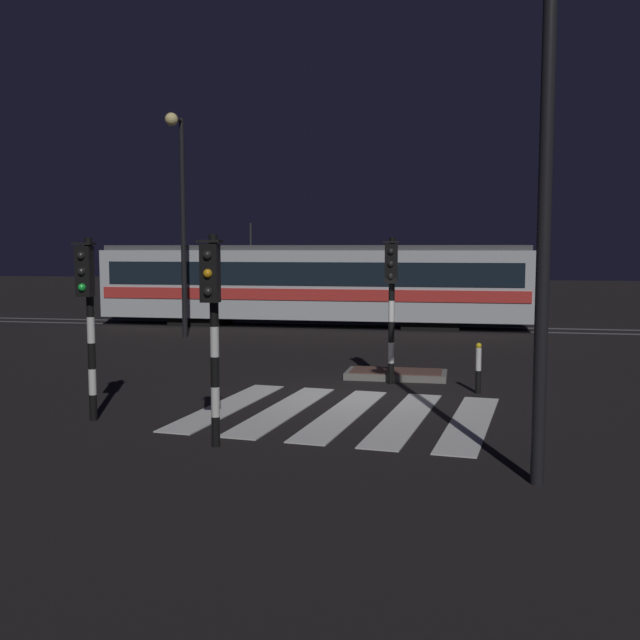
{
  "coord_description": "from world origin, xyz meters",
  "views": [
    {
      "loc": [
        2.23,
        -15.81,
        3.17
      ],
      "look_at": [
        -1.22,
        2.21,
        1.4
      ],
      "focal_mm": 42.46,
      "sensor_mm": 36.0,
      "label": 1
    }
  ],
  "objects_px": {
    "traffic_light_corner_near_left": "(88,301)",
    "bollard_island_edge": "(478,368)",
    "street_lamp_near_kerb": "(549,115)",
    "street_lamp_trackside_left": "(180,200)",
    "traffic_light_kerb_mid_left": "(212,308)",
    "traffic_light_median_centre": "(391,288)",
    "tram": "(313,283)"
  },
  "relations": [
    {
      "from": "traffic_light_corner_near_left",
      "to": "bollard_island_edge",
      "type": "distance_m",
      "value": 8.24
    },
    {
      "from": "street_lamp_near_kerb",
      "to": "street_lamp_trackside_left",
      "type": "distance_m",
      "value": 18.3
    },
    {
      "from": "traffic_light_kerb_mid_left",
      "to": "street_lamp_near_kerb",
      "type": "xyz_separation_m",
      "value": [
        4.86,
        -1.18,
        2.59
      ]
    },
    {
      "from": "traffic_light_kerb_mid_left",
      "to": "street_lamp_trackside_left",
      "type": "bearing_deg",
      "value": 112.99
    },
    {
      "from": "street_lamp_near_kerb",
      "to": "traffic_light_kerb_mid_left",
      "type": "bearing_deg",
      "value": 166.33
    },
    {
      "from": "traffic_light_median_centre",
      "to": "street_lamp_near_kerb",
      "type": "distance_m",
      "value": 8.15
    },
    {
      "from": "traffic_light_corner_near_left",
      "to": "traffic_light_median_centre",
      "type": "relative_size",
      "value": 0.98
    },
    {
      "from": "street_lamp_near_kerb",
      "to": "street_lamp_trackside_left",
      "type": "relative_size",
      "value": 1.0
    },
    {
      "from": "traffic_light_kerb_mid_left",
      "to": "traffic_light_corner_near_left",
      "type": "bearing_deg",
      "value": 154.7
    },
    {
      "from": "traffic_light_corner_near_left",
      "to": "bollard_island_edge",
      "type": "relative_size",
      "value": 3.01
    },
    {
      "from": "traffic_light_corner_near_left",
      "to": "street_lamp_near_kerb",
      "type": "distance_m",
      "value": 8.47
    },
    {
      "from": "street_lamp_trackside_left",
      "to": "street_lamp_near_kerb",
      "type": "bearing_deg",
      "value": -54.35
    },
    {
      "from": "traffic_light_kerb_mid_left",
      "to": "street_lamp_near_kerb",
      "type": "bearing_deg",
      "value": -13.67
    },
    {
      "from": "bollard_island_edge",
      "to": "tram",
      "type": "bearing_deg",
      "value": 115.63
    },
    {
      "from": "street_lamp_near_kerb",
      "to": "tram",
      "type": "distance_m",
      "value": 21.11
    },
    {
      "from": "traffic_light_corner_near_left",
      "to": "street_lamp_near_kerb",
      "type": "relative_size",
      "value": 0.44
    },
    {
      "from": "traffic_light_median_centre",
      "to": "traffic_light_kerb_mid_left",
      "type": "height_order",
      "value": "traffic_light_median_centre"
    },
    {
      "from": "traffic_light_kerb_mid_left",
      "to": "tram",
      "type": "xyz_separation_m",
      "value": [
        -2.12,
        18.51,
        -0.47
      ]
    },
    {
      "from": "traffic_light_corner_near_left",
      "to": "street_lamp_trackside_left",
      "type": "distance_m",
      "value": 12.99
    },
    {
      "from": "tram",
      "to": "traffic_light_corner_near_left",
      "type": "bearing_deg",
      "value": -92.27
    },
    {
      "from": "traffic_light_corner_near_left",
      "to": "street_lamp_trackside_left",
      "type": "relative_size",
      "value": 0.44
    },
    {
      "from": "traffic_light_corner_near_left",
      "to": "tram",
      "type": "bearing_deg",
      "value": 87.73
    },
    {
      "from": "bollard_island_edge",
      "to": "street_lamp_near_kerb",
      "type": "bearing_deg",
      "value": -84.13
    },
    {
      "from": "traffic_light_kerb_mid_left",
      "to": "street_lamp_near_kerb",
      "type": "height_order",
      "value": "street_lamp_near_kerb"
    },
    {
      "from": "traffic_light_kerb_mid_left",
      "to": "street_lamp_trackside_left",
      "type": "xyz_separation_m",
      "value": [
        -5.81,
        13.69,
        2.57
      ]
    },
    {
      "from": "traffic_light_median_centre",
      "to": "street_lamp_near_kerb",
      "type": "xyz_separation_m",
      "value": [
        2.65,
        -7.27,
        2.57
      ]
    },
    {
      "from": "traffic_light_corner_near_left",
      "to": "traffic_light_median_centre",
      "type": "distance_m",
      "value": 6.92
    },
    {
      "from": "traffic_light_median_centre",
      "to": "street_lamp_near_kerb",
      "type": "relative_size",
      "value": 0.44
    },
    {
      "from": "traffic_light_kerb_mid_left",
      "to": "bollard_island_edge",
      "type": "height_order",
      "value": "traffic_light_kerb_mid_left"
    },
    {
      "from": "traffic_light_median_centre",
      "to": "street_lamp_near_kerb",
      "type": "height_order",
      "value": "street_lamp_near_kerb"
    },
    {
      "from": "street_lamp_trackside_left",
      "to": "tram",
      "type": "bearing_deg",
      "value": 52.6
    },
    {
      "from": "traffic_light_corner_near_left",
      "to": "street_lamp_trackside_left",
      "type": "xyz_separation_m",
      "value": [
        -3.01,
        12.36,
        2.59
      ]
    }
  ]
}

